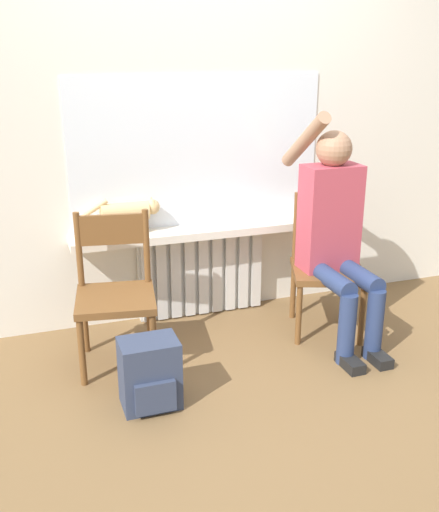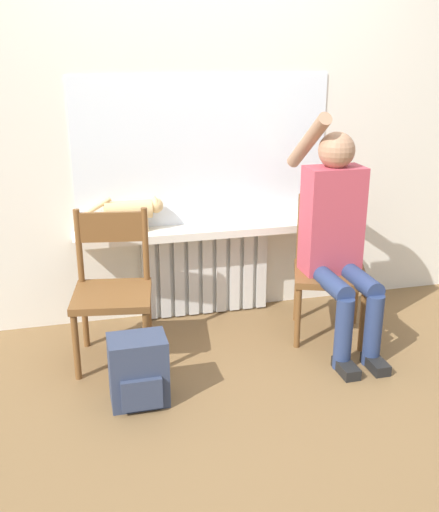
{
  "view_description": "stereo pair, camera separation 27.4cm",
  "coord_description": "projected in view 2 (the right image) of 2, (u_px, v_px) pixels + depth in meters",
  "views": [
    {
      "loc": [
        -1.1,
        -2.4,
        1.72
      ],
      "look_at": [
        0.0,
        0.79,
        0.53
      ],
      "focal_mm": 42.0,
      "sensor_mm": 36.0,
      "label": 1
    },
    {
      "loc": [
        -0.84,
        -2.48,
        1.72
      ],
      "look_at": [
        0.0,
        0.79,
        0.53
      ],
      "focal_mm": 42.0,
      "sensor_mm": 36.0,
      "label": 2
    }
  ],
  "objects": [
    {
      "name": "cat",
      "position": [
        132.0,
        210.0,
        3.69
      ],
      "size": [
        0.51,
        0.11,
        0.23
      ],
      "color": "#DBB77A",
      "rests_on": "windowsill"
    },
    {
      "name": "backpack",
      "position": [
        138.0,
        371.0,
        3.0
      ],
      "size": [
        0.29,
        0.23,
        0.36
      ],
      "color": "#333D56",
      "rests_on": "ground_plane"
    },
    {
      "name": "chair_left",
      "position": [
        112.0,
        287.0,
        3.36
      ],
      "size": [
        0.49,
        0.49,
        0.85
      ],
      "rotation": [
        0.0,
        0.0,
        -0.16
      ],
      "color": "brown",
      "rests_on": "ground_plane"
    },
    {
      "name": "ground_plane",
      "position": [
        258.0,
        404.0,
        3.03
      ],
      "size": [
        12.0,
        12.0,
        0.0
      ],
      "primitive_type": "plane",
      "color": "brown"
    },
    {
      "name": "wall_with_window",
      "position": [
        202.0,
        108.0,
        3.7
      ],
      "size": [
        7.0,
        0.06,
        2.7
      ],
      "color": "white",
      "rests_on": "ground_plane"
    },
    {
      "name": "radiator",
      "position": [
        206.0,
        273.0,
        3.99
      ],
      "size": [
        0.85,
        0.08,
        0.57
      ],
      "color": "silver",
      "rests_on": "ground_plane"
    },
    {
      "name": "window_glass",
      "position": [
        203.0,
        152.0,
        3.76
      ],
      "size": [
        1.62,
        0.01,
        0.93
      ],
      "color": "white",
      "rests_on": "windowsill"
    },
    {
      "name": "windowsill",
      "position": [
        208.0,
        231.0,
        3.83
      ],
      "size": [
        1.69,
        0.22,
        0.05
      ],
      "color": "white",
      "rests_on": "radiator"
    },
    {
      "name": "person",
      "position": [
        337.0,
        231.0,
        3.48
      ],
      "size": [
        0.36,
        0.97,
        1.38
      ],
      "color": "navy",
      "rests_on": "ground_plane"
    },
    {
      "name": "chair_right",
      "position": [
        330.0,
        267.0,
        3.66
      ],
      "size": [
        0.55,
        0.55,
        0.85
      ],
      "rotation": [
        0.0,
        0.0,
        -0.36
      ],
      "color": "brown",
      "rests_on": "ground_plane"
    }
  ]
}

